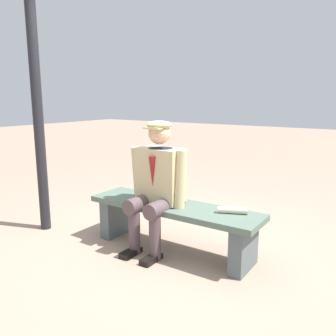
{
  "coord_description": "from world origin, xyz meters",
  "views": [
    {
      "loc": [
        -1.75,
        2.69,
        1.47
      ],
      "look_at": [
        0.06,
        0.0,
        0.81
      ],
      "focal_mm": 37.43,
      "sensor_mm": 36.0,
      "label": 1
    }
  ],
  "objects_px": {
    "rolled_magazine": "(232,210)",
    "lamp_post": "(34,62)",
    "bench": "(173,218)",
    "seated_man": "(157,181)"
  },
  "relations": [
    {
      "from": "rolled_magazine",
      "to": "seated_man",
      "type": "bearing_deg",
      "value": 10.39
    },
    {
      "from": "bench",
      "to": "rolled_magazine",
      "type": "relative_size",
      "value": 6.71
    },
    {
      "from": "bench",
      "to": "lamp_post",
      "type": "xyz_separation_m",
      "value": [
        1.52,
        0.33,
        1.5
      ]
    },
    {
      "from": "bench",
      "to": "lamp_post",
      "type": "distance_m",
      "value": 2.16
    },
    {
      "from": "rolled_magazine",
      "to": "lamp_post",
      "type": "relative_size",
      "value": 0.09
    },
    {
      "from": "bench",
      "to": "seated_man",
      "type": "bearing_deg",
      "value": 23.29
    },
    {
      "from": "bench",
      "to": "seated_man",
      "type": "height_order",
      "value": "seated_man"
    },
    {
      "from": "rolled_magazine",
      "to": "lamp_post",
      "type": "xyz_separation_m",
      "value": [
        2.1,
        0.4,
        1.34
      ]
    },
    {
      "from": "rolled_magazine",
      "to": "lamp_post",
      "type": "height_order",
      "value": "lamp_post"
    },
    {
      "from": "bench",
      "to": "seated_man",
      "type": "relative_size",
      "value": 1.39
    }
  ]
}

